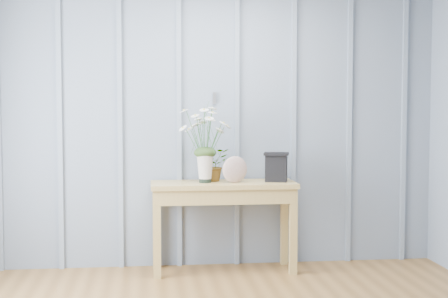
{
  "coord_description": "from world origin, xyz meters",
  "views": [
    {
      "loc": [
        -0.55,
        -3.63,
        1.42
      ],
      "look_at": [
        0.1,
        1.94,
        1.03
      ],
      "focal_mm": 55.0,
      "sensor_mm": 36.0,
      "label": 1
    }
  ],
  "objects": [
    {
      "name": "sideboard",
      "position": [
        0.1,
        1.99,
        0.64
      ],
      "size": [
        1.2,
        0.45,
        0.75
      ],
      "color": "#AA8C4B",
      "rests_on": "ground"
    },
    {
      "name": "daisy_vase",
      "position": [
        -0.05,
        1.98,
        1.15
      ],
      "size": [
        0.45,
        0.35,
        0.64
      ],
      "color": "black",
      "rests_on": "sideboard"
    },
    {
      "name": "felt_disc_vessel",
      "position": [
        0.19,
        1.94,
        0.86
      ],
      "size": [
        0.23,
        0.12,
        0.22
      ],
      "primitive_type": "ellipsoid",
      "rotation": [
        0.0,
        0.0,
        0.27
      ],
      "color": "#864A50",
      "rests_on": "sideboard"
    },
    {
      "name": "carved_box",
      "position": [
        0.55,
        1.99,
        0.88
      ],
      "size": [
        0.23,
        0.2,
        0.24
      ],
      "color": "black",
      "rests_on": "sideboard"
    },
    {
      "name": "room_shell",
      "position": [
        0.0,
        0.92,
        1.99
      ],
      "size": [
        4.0,
        4.5,
        2.5
      ],
      "color": "gray",
      "rests_on": "ground"
    },
    {
      "name": "spider_plant",
      "position": [
        0.03,
        2.08,
        0.89
      ],
      "size": [
        0.32,
        0.32,
        0.27
      ],
      "primitive_type": "imported",
      "rotation": [
        0.0,
        0.0,
        0.6
      ],
      "color": "#243D19",
      "rests_on": "sideboard"
    }
  ]
}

